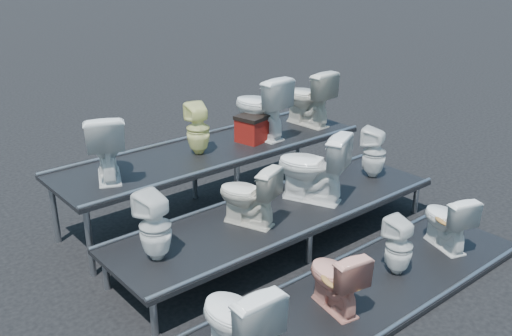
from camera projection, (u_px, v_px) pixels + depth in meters
ground at (280, 246)px, 6.76m from camera, size 80.00×80.00×0.00m
tier_front at (365, 292)px, 5.82m from camera, size 4.20×1.20×0.06m
tier_mid at (280, 229)px, 6.68m from camera, size 4.20×1.20×0.46m
tier_back at (215, 180)px, 7.53m from camera, size 4.20×1.20×0.86m
toilet_0 at (237, 321)px, 4.68m from camera, size 0.49×0.82×0.81m
toilet_1 at (335, 278)px, 5.41m from camera, size 0.48×0.71×0.66m
toilet_2 at (399, 246)px, 6.00m from camera, size 0.30×0.31×0.64m
toilet_3 at (447, 220)px, 6.51m from camera, size 0.57×0.75×0.68m
toilet_4 at (155, 226)px, 5.49m from camera, size 0.36×0.36×0.70m
toilet_5 at (248, 195)px, 6.17m from camera, size 0.61×0.77×0.69m
toilet_6 at (312, 167)px, 6.72m from camera, size 0.78×0.96×0.86m
toilet_7 at (374, 153)px, 7.44m from camera, size 0.38×0.39×0.67m
toilet_8 at (106, 146)px, 6.35m from camera, size 0.69×0.86×0.77m
toilet_9 at (198, 129)px, 7.11m from camera, size 0.35×0.36×0.65m
toilet_10 at (260, 107)px, 7.68m from camera, size 0.54×0.87×0.86m
toilet_11 at (308, 97)px, 8.22m from camera, size 0.50×0.82×0.81m
red_crate at (254, 129)px, 7.64m from camera, size 0.49×0.43×0.31m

